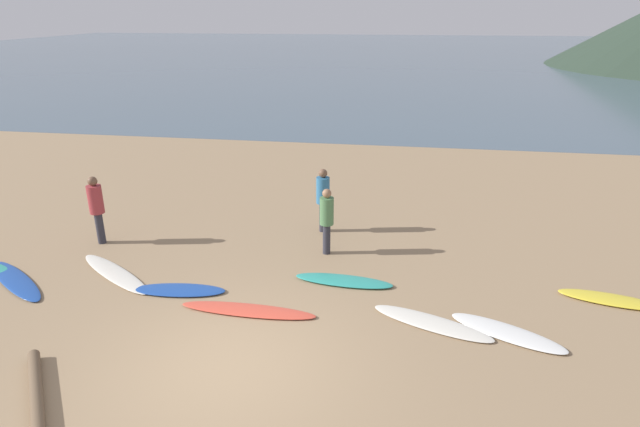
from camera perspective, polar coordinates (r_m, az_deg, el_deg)
name	(u,v)px	position (r m, az deg, el deg)	size (l,w,h in m)	color
ground_plane	(323,184)	(17.77, 0.33, 3.24)	(120.00, 120.00, 0.20)	#997C5B
ocean_water	(388,53)	(72.14, 7.34, 16.85)	(140.00, 100.00, 0.01)	#475B6B
surfboard_1	(15,280)	(12.98, -30.06, -6.27)	(2.51, 0.50, 0.07)	#1E479E
surfboard_2	(115,273)	(12.38, -21.29, -6.04)	(2.65, 0.48, 0.06)	silver
surfboard_3	(179,290)	(11.26, -14.97, -7.99)	(1.90, 0.55, 0.08)	#1E479E
surfboard_4	(248,310)	(10.32, -7.80, -10.31)	(2.65, 0.47, 0.07)	#D84C38
surfboard_5	(344,281)	(11.23, 2.58, -7.26)	(2.09, 0.52, 0.09)	teal
surfboard_6	(432,323)	(10.07, 11.99, -11.50)	(2.28, 0.54, 0.07)	silver
surfboard_7	(507,333)	(10.15, 19.57, -12.04)	(2.06, 0.57, 0.08)	white
surfboard_8	(611,300)	(12.02, 28.97, -8.14)	(1.96, 0.53, 0.09)	yellow
person_0	(327,216)	(12.14, 0.73, -0.28)	(0.32, 0.32, 1.60)	#2D2D38
person_1	(96,205)	(13.77, -23.03, 0.90)	(0.35, 0.35, 1.71)	#2D2D38
person_2	(323,195)	(13.37, 0.32, 2.00)	(0.34, 0.34, 1.68)	#2D2D38
driftwood_log	(36,391)	(9.30, -28.35, -16.57)	(0.18, 0.18, 2.06)	brown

